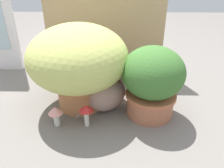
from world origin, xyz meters
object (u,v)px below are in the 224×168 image
at_px(cat, 109,91).
at_px(mushroom_ornament_pink, 56,112).
at_px(mushroom_ornament_red, 86,111).
at_px(leafy_planter, 152,80).
at_px(grass_planter, 78,61).

bearing_deg(cat, mushroom_ornament_pink, -148.79).
distance_m(cat, mushroom_ornament_red, 0.22).
height_order(leafy_planter, cat, leafy_planter).
relative_size(grass_planter, mushroom_ornament_pink, 4.79).
height_order(leafy_planter, mushroom_ornament_pink, leafy_planter).
height_order(grass_planter, mushroom_ornament_red, grass_planter).
distance_m(leafy_planter, mushroom_ornament_pink, 0.58).
relative_size(leafy_planter, cat, 1.18).
bearing_deg(grass_planter, mushroom_ornament_red, -74.00).
relative_size(grass_planter, cat, 1.66).
bearing_deg(grass_planter, mushroom_ornament_pink, -116.83).
bearing_deg(mushroom_ornament_red, leafy_planter, 18.78).
xyz_separation_m(cat, mushroom_ornament_pink, (-0.30, -0.18, -0.03)).
distance_m(leafy_planter, mushroom_ornament_red, 0.42).
xyz_separation_m(leafy_planter, mushroom_ornament_pink, (-0.55, -0.13, -0.14)).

